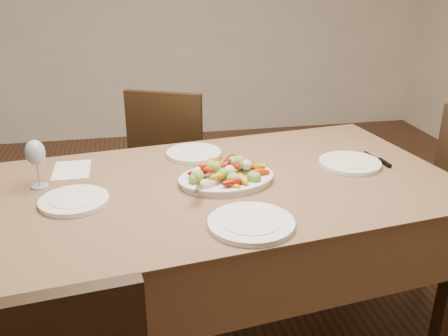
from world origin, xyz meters
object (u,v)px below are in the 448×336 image
dining_table (224,263)px  chair_far (177,164)px  wine_glass (37,163)px  plate_left (74,201)px  plate_near (251,223)px  serving_platter (226,180)px  plate_far (194,154)px  plate_right (350,163)px

dining_table → chair_far: 0.96m
chair_far → wine_glass: bearing=78.6°
dining_table → chair_far: chair_far is taller
plate_left → plate_near: (0.59, -0.29, 0.00)m
serving_platter → plate_left: (-0.58, -0.07, -0.00)m
plate_far → wine_glass: (-0.64, -0.23, 0.09)m
dining_table → serving_platter: (0.01, -0.01, 0.39)m
chair_far → plate_left: (-0.47, -1.03, 0.29)m
plate_left → plate_far: 0.64m
serving_platter → plate_right: bearing=8.2°
plate_left → wine_glass: wine_glass is taller
dining_table → plate_near: plate_near is taller
plate_near → wine_glass: size_ratio=1.42×
serving_platter → plate_near: (0.01, -0.36, -0.00)m
plate_far → plate_near: bearing=-82.1°
plate_left → plate_far: same height
dining_table → plate_right: plate_right is taller
plate_right → wine_glass: (-1.28, 0.02, 0.09)m
dining_table → chair_far: (-0.10, 0.95, 0.10)m
serving_platter → plate_near: bearing=-88.2°
plate_left → wine_glass: size_ratio=1.23×
plate_left → serving_platter: bearing=7.2°
wine_glass → plate_near: bearing=-32.2°
plate_left → plate_far: bearing=39.2°
chair_far → plate_near: chair_far is taller
plate_left → wine_glass: (-0.14, 0.17, 0.09)m
serving_platter → plate_right: size_ratio=1.40×
wine_glass → plate_right: bearing=-0.9°
serving_platter → plate_left: serving_platter is taller
plate_far → wine_glass: size_ratio=1.22×
plate_left → dining_table: bearing=7.9°
chair_far → plate_right: chair_far is taller
serving_platter → chair_far: bearing=96.3°
dining_table → chair_far: size_ratio=1.94×
plate_right → plate_left: bearing=-172.3°
plate_far → serving_platter: bearing=-75.6°
plate_near → chair_far: bearing=95.1°
serving_platter → wine_glass: wine_glass is taller
plate_left → plate_near: size_ratio=0.86×
dining_table → plate_near: 0.54m
serving_platter → wine_glass: bearing=172.1°
chair_far → plate_far: 0.69m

